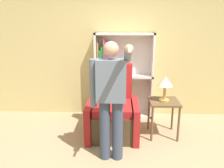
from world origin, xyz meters
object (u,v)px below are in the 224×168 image
at_px(person_standing, 111,96).
at_px(table_lamp, 165,83).
at_px(bookcase, 118,78).
at_px(armchair, 113,113).
at_px(side_table, 164,106).

xyz_separation_m(person_standing, table_lamp, (0.86, 0.73, 0.00)).
xyz_separation_m(bookcase, person_standing, (-0.07, -1.55, 0.13)).
bearing_deg(armchair, person_standing, -89.95).
height_order(armchair, person_standing, person_standing).
bearing_deg(armchair, side_table, -2.14).
bearing_deg(person_standing, armchair, 90.05).
relative_size(bookcase, armchair, 1.43).
bearing_deg(side_table, table_lamp, 0.00).
bearing_deg(table_lamp, bookcase, 133.58).
height_order(armchair, table_lamp, armchair).
distance_m(person_standing, side_table, 1.20).
bearing_deg(side_table, bookcase, 133.58).
distance_m(person_standing, table_lamp, 1.12).
bearing_deg(table_lamp, armchair, 177.86).
height_order(person_standing, table_lamp, person_standing).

